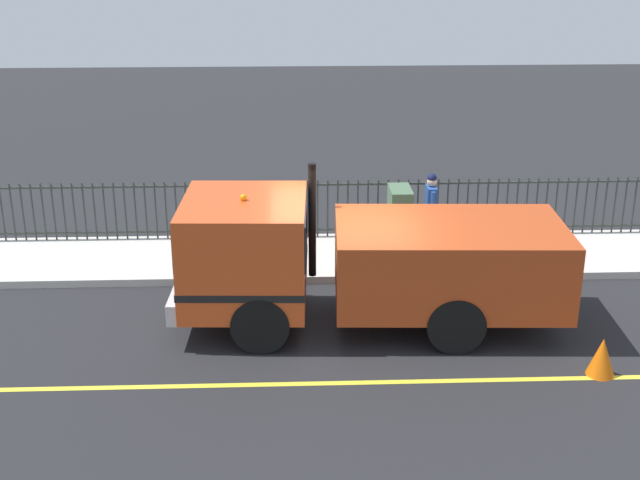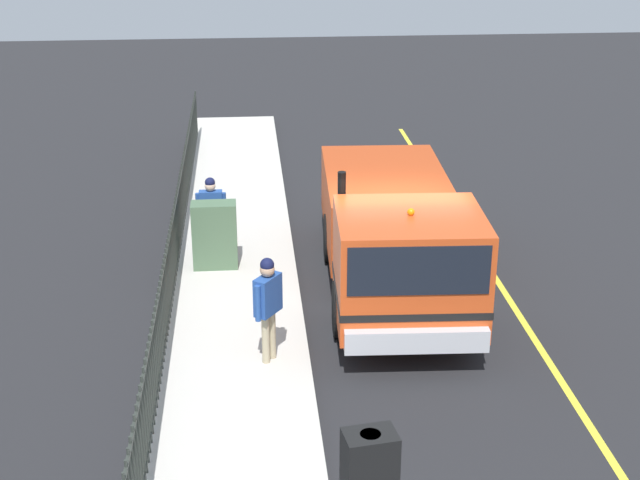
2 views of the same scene
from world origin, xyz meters
name	(u,v)px [view 1 (image 1 of 2)]	position (x,y,z in m)	size (l,w,h in m)	color
ground_plane	(344,319)	(0.00, 0.00, 0.00)	(56.82, 56.82, 0.00)	#232326
sidewalk_slab	(335,257)	(2.80, 0.00, 0.08)	(2.43, 25.83, 0.15)	beige
lane_marking	(354,383)	(-2.21, 0.00, 0.00)	(0.12, 23.25, 0.01)	yellow
work_truck	(344,256)	(-0.12, 0.02, 1.27)	(2.61, 6.71, 2.61)	#D84C1E
worker_standing	(217,216)	(2.22, 2.36, 1.21)	(0.46, 0.54, 1.72)	#264C99
pedestrian_distant	(431,202)	(3.20, -2.02, 1.13)	(0.60, 0.21, 1.59)	#264C99
iron_fence	(333,208)	(3.87, 0.00, 0.80)	(0.04, 21.99, 1.28)	#2D332D
utility_cabinet	(400,218)	(3.13, -1.36, 0.80)	(0.85, 0.44, 1.30)	#4C6B4C
traffic_cone	(602,357)	(-2.11, -3.84, 0.31)	(0.44, 0.44, 0.62)	orange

